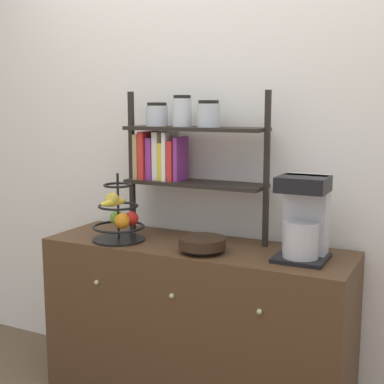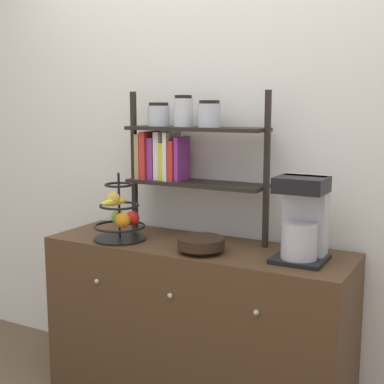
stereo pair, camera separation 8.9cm
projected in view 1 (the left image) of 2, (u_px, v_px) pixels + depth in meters
name	position (u px, v px, depth m)	size (l,w,h in m)	color
wall_back	(220.00, 137.00, 2.72)	(7.00, 0.05, 2.60)	silver
sideboard	(196.00, 324.00, 2.62)	(1.49, 0.49, 0.80)	#4C331E
coffee_maker	(304.00, 219.00, 2.30)	(0.22, 0.22, 0.37)	black
fruit_stand	(119.00, 218.00, 2.63)	(0.26, 0.26, 0.33)	black
wooden_bowl	(202.00, 244.00, 2.42)	(0.22, 0.22, 0.07)	black
shelf_hutch	(178.00, 147.00, 2.66)	(0.76, 0.20, 0.73)	black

